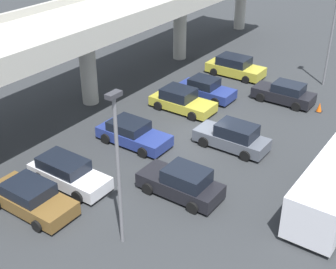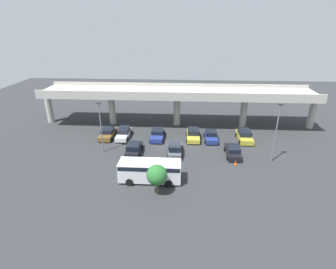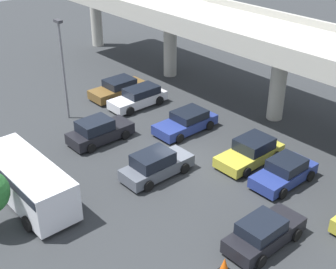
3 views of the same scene
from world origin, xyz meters
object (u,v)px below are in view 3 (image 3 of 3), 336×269
parked_car_6 (284,172)px  lamp_post_near_aisle (63,62)px  parked_car_2 (99,131)px  parked_car_5 (251,152)px  parked_car_7 (264,233)px  parked_car_4 (156,165)px  parked_car_0 (119,88)px  parked_car_3 (186,122)px  parked_car_1 (139,97)px  traffic_cone (224,264)px  shuttle_bus (27,179)px

parked_car_6 → lamp_post_near_aisle: (-16.01, -5.16, 3.73)m
parked_car_2 → parked_car_5: (8.62, 5.74, -0.05)m
parked_car_7 → parked_car_4: bearing=90.3°
parked_car_2 → parked_car_7: size_ratio=1.01×
parked_car_0 → lamp_post_near_aisle: bearing=8.4°
parked_car_3 → parked_car_7: size_ratio=1.06×
parked_car_3 → parked_car_2: bearing=-26.8°
parked_car_1 → lamp_post_near_aisle: (-1.83, -5.35, 3.69)m
parked_car_4 → parked_car_7: size_ratio=1.03×
parked_car_3 → parked_car_6: parked_car_6 is taller
parked_car_0 → parked_car_2: parked_car_2 is taller
parked_car_1 → parked_car_6: bearing=89.2°
parked_car_0 → parked_car_6: bearing=89.6°
parked_car_5 → lamp_post_near_aisle: lamp_post_near_aisle is taller
parked_car_1 → parked_car_4: parked_car_4 is taller
parked_car_4 → lamp_post_near_aisle: lamp_post_near_aisle is taller
parked_car_2 → parked_car_7: bearing=-89.3°
parked_car_7 → lamp_post_near_aisle: bearing=89.7°
traffic_cone → shuttle_bus: bearing=-158.4°
parked_car_1 → lamp_post_near_aisle: lamp_post_near_aisle is taller
parked_car_6 → traffic_cone: size_ratio=6.23×
parked_car_4 → parked_car_5: 6.23m
parked_car_5 → parked_car_6: parked_car_5 is taller
parked_car_7 → parked_car_2: bearing=90.7°
parked_car_5 → lamp_post_near_aisle: (-13.18, -5.47, 3.71)m
parked_car_3 → parked_car_4: (3.09, -5.44, 0.09)m
parked_car_6 → parked_car_2: bearing=-64.6°
parked_car_5 → parked_car_2: bearing=-56.3°
parked_car_3 → lamp_post_near_aisle: lamp_post_near_aisle is taller
parked_car_6 → parked_car_7: 5.87m
lamp_post_near_aisle → parked_car_6: bearing=17.9°
parked_car_7 → lamp_post_near_aisle: size_ratio=0.60×
parked_car_2 → lamp_post_near_aisle: size_ratio=0.60×
parked_car_1 → parked_car_2: (2.73, -5.62, 0.04)m
traffic_cone → parked_car_1: bearing=154.0°
parked_car_3 → parked_car_6: (8.63, -0.15, 0.01)m
parked_car_1 → shuttle_bus: 13.81m
parked_car_2 → parked_car_5: size_ratio=0.96×
parked_car_0 → parked_car_5: (13.96, 0.19, 0.03)m
parked_car_3 → parked_car_7: 12.49m
parked_car_0 → lamp_post_near_aisle: (0.78, -5.29, 3.74)m
shuttle_bus → parked_car_3: bearing=91.8°
parked_car_2 → parked_car_4: 5.91m
parked_car_3 → shuttle_bus: size_ratio=0.65×
parked_car_3 → shuttle_bus: shuttle_bus is taller
parked_car_1 → shuttle_bus: (5.94, -12.44, 0.75)m
parked_car_5 → parked_car_0: bearing=-89.2°
shuttle_bus → parked_car_4: bearing=68.8°
parked_car_3 → lamp_post_near_aisle: size_ratio=0.63×
parked_car_2 → parked_car_6: size_ratio=1.04×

